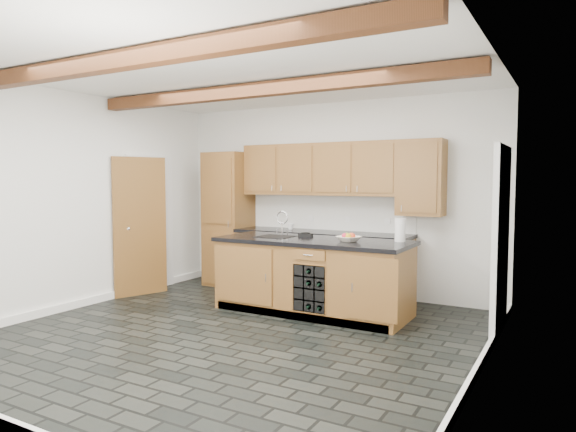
# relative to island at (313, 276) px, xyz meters

# --- Properties ---
(ground) EXTENTS (5.00, 5.00, 0.00)m
(ground) POSITION_rel_island_xyz_m (-0.31, -1.28, -0.46)
(ground) COLOR black
(ground) RESTS_ON ground
(room_shell) EXTENTS (5.01, 5.00, 5.00)m
(room_shell) POSITION_rel_island_xyz_m (-0.39, -0.75, 1.06)
(room_shell) COLOR white
(room_shell) RESTS_ON ground
(back_cabinetry) EXTENTS (3.65, 0.62, 2.20)m
(back_cabinetry) POSITION_rel_island_xyz_m (-0.68, 0.95, 0.51)
(back_cabinetry) COLOR brown
(back_cabinetry) RESTS_ON ground
(island) EXTENTS (2.48, 0.96, 0.93)m
(island) POSITION_rel_island_xyz_m (0.00, 0.00, 0.00)
(island) COLOR brown
(island) RESTS_ON ground
(faucet) EXTENTS (0.45, 0.40, 0.34)m
(faucet) POSITION_rel_island_xyz_m (-0.56, 0.05, 0.50)
(faucet) COLOR black
(faucet) RESTS_ON island
(kitchen_scale) EXTENTS (0.20, 0.13, 0.05)m
(kitchen_scale) POSITION_rel_island_xyz_m (-0.21, 0.21, 0.49)
(kitchen_scale) COLOR black
(kitchen_scale) RESTS_ON island
(fruit_bowl) EXTENTS (0.35, 0.35, 0.07)m
(fruit_bowl) POSITION_rel_island_xyz_m (0.49, -0.02, 0.50)
(fruit_bowl) COLOR white
(fruit_bowl) RESTS_ON island
(fruit_cluster) EXTENTS (0.16, 0.17, 0.07)m
(fruit_cluster) POSITION_rel_island_xyz_m (0.49, -0.02, 0.54)
(fruit_cluster) COLOR red
(fruit_cluster) RESTS_ON fruit_bowl
(paper_towel) EXTENTS (0.13, 0.13, 0.28)m
(paper_towel) POSITION_rel_island_xyz_m (1.03, 0.29, 0.61)
(paper_towel) COLOR white
(paper_towel) RESTS_ON island
(mug) EXTENTS (0.10, 0.10, 0.09)m
(mug) POSITION_rel_island_xyz_m (-0.86, 0.97, 0.51)
(mug) COLOR white
(mug) RESTS_ON back_cabinetry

